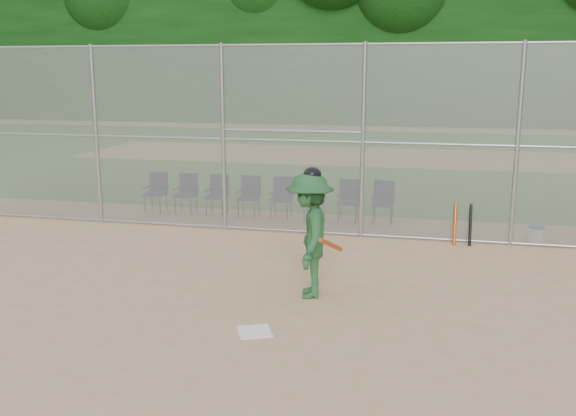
% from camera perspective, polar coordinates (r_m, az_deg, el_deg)
% --- Properties ---
extents(ground, '(100.00, 100.00, 0.00)m').
position_cam_1_polar(ground, '(9.13, -3.56, -10.02)').
color(ground, tan).
rests_on(ground, ground).
extents(grass_strip, '(100.00, 100.00, 0.00)m').
position_cam_1_polar(grass_strip, '(26.44, 7.55, 4.58)').
color(grass_strip, '#29621D').
rests_on(grass_strip, ground).
extents(dirt_patch_far, '(24.00, 24.00, 0.00)m').
position_cam_1_polar(dirt_patch_far, '(26.44, 7.55, 4.58)').
color(dirt_patch_far, tan).
rests_on(dirt_patch_far, ground).
extents(backstop_fence, '(16.09, 0.09, 4.00)m').
position_cam_1_polar(backstop_fence, '(13.39, 2.40, 6.26)').
color(backstop_fence, gray).
rests_on(backstop_fence, ground).
extents(treeline, '(81.00, 60.00, 11.00)m').
position_cam_1_polar(treeline, '(28.28, 8.27, 16.20)').
color(treeline, black).
rests_on(treeline, ground).
extents(home_plate, '(0.57, 0.57, 0.02)m').
position_cam_1_polar(home_plate, '(8.77, -2.99, -10.91)').
color(home_plate, white).
rests_on(home_plate, ground).
extents(batter_at_plate, '(0.99, 1.48, 2.03)m').
position_cam_1_polar(batter_at_plate, '(9.81, 1.91, -2.37)').
color(batter_at_plate, '#21532A').
rests_on(batter_at_plate, ground).
extents(water_cooler, '(0.31, 0.31, 0.39)m').
position_cam_1_polar(water_cooler, '(13.83, 21.18, -2.25)').
color(water_cooler, white).
rests_on(water_cooler, ground).
extents(spare_bats, '(0.36, 0.33, 0.83)m').
position_cam_1_polar(spare_bats, '(13.35, 15.26, -1.40)').
color(spare_bats, '#D84C14').
rests_on(spare_bats, ground).
extents(chair_0, '(0.54, 0.52, 0.96)m').
position_cam_1_polar(chair_0, '(16.19, -11.70, 1.35)').
color(chair_0, '#10153D').
rests_on(chair_0, ground).
extents(chair_1, '(0.54, 0.52, 0.96)m').
position_cam_1_polar(chair_1, '(15.87, -9.08, 1.25)').
color(chair_1, '#10153D').
rests_on(chair_1, ground).
extents(chair_2, '(0.54, 0.52, 0.96)m').
position_cam_1_polar(chair_2, '(15.60, -6.35, 1.13)').
color(chair_2, '#10153D').
rests_on(chair_2, ground).
extents(chair_3, '(0.54, 0.52, 0.96)m').
position_cam_1_polar(chair_3, '(15.35, -3.53, 1.01)').
color(chair_3, '#10153D').
rests_on(chair_3, ground).
extents(chair_4, '(0.54, 0.52, 0.96)m').
position_cam_1_polar(chair_4, '(15.15, -0.63, 0.88)').
color(chair_4, '#10153D').
rests_on(chair_4, ground).
extents(chair_5, '(0.54, 0.52, 0.96)m').
position_cam_1_polar(chair_5, '(14.99, 2.34, 0.74)').
color(chair_5, '#10153D').
rests_on(chair_5, ground).
extents(chair_6, '(0.54, 0.52, 0.96)m').
position_cam_1_polar(chair_6, '(14.87, 5.37, 0.61)').
color(chair_6, '#10153D').
rests_on(chair_6, ground).
extents(chair_7, '(0.54, 0.52, 0.96)m').
position_cam_1_polar(chair_7, '(14.79, 8.44, 0.46)').
color(chair_7, '#10153D').
rests_on(chair_7, ground).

